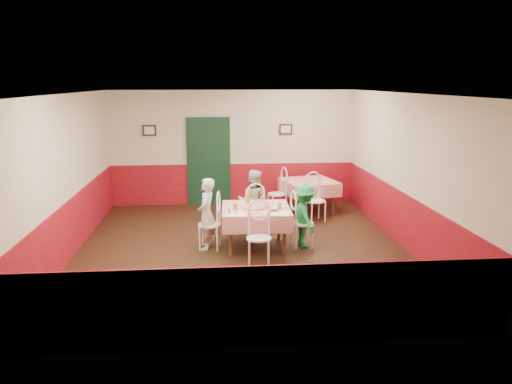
{
  "coord_description": "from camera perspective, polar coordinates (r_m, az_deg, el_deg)",
  "views": [
    {
      "loc": [
        -0.5,
        -8.7,
        3.01
      ],
      "look_at": [
        0.27,
        0.04,
        1.05
      ],
      "focal_mm": 35.0,
      "sensor_mm": 36.0,
      "label": 1
    }
  ],
  "objects": [
    {
      "name": "door",
      "position": [
        12.31,
        -5.43,
        3.37
      ],
      "size": [
        0.96,
        0.06,
        2.1
      ],
      "primitive_type": "cube",
      "color": "black",
      "rests_on": "ground"
    },
    {
      "name": "wainscot_front",
      "position": [
        5.81,
        0.44,
        -13.01
      ],
      "size": [
        6.0,
        0.03,
        1.0
      ],
      "primitive_type": "cube",
      "color": "maroon",
      "rests_on": "ground"
    },
    {
      "name": "ceiling",
      "position": [
        8.72,
        -1.76,
        11.2
      ],
      "size": [
        7.0,
        7.0,
        0.0
      ],
      "primitive_type": "plane",
      "color": "white",
      "rests_on": "back_wall"
    },
    {
      "name": "floor",
      "position": [
        9.22,
        -1.64,
        -6.47
      ],
      "size": [
        7.0,
        7.0,
        0.0
      ],
      "primitive_type": "plane",
      "color": "black",
      "rests_on": "ground"
    },
    {
      "name": "main_table",
      "position": [
        9.17,
        0.0,
        -4.12
      ],
      "size": [
        1.26,
        1.26,
        0.77
      ],
      "primitive_type": "cube",
      "rotation": [
        0.0,
        0.0,
        -0.03
      ],
      "color": "red",
      "rests_on": "ground"
    },
    {
      "name": "diner_left",
      "position": [
        9.09,
        -5.68,
        -2.5
      ],
      "size": [
        0.39,
        0.53,
        1.31
      ],
      "primitive_type": "imported",
      "rotation": [
        0.0,
        0.0,
        -1.75
      ],
      "color": "gray",
      "rests_on": "ground"
    },
    {
      "name": "pizza",
      "position": [
        9.03,
        -0.17,
        -1.74
      ],
      "size": [
        0.46,
        0.46,
        0.03
      ],
      "primitive_type": "cylinder",
      "rotation": [
        0.0,
        0.0,
        -0.03
      ],
      "color": "#B74723",
      "rests_on": "main_table"
    },
    {
      "name": "menu_right",
      "position": [
        8.71,
        2.83,
        -2.4
      ],
      "size": [
        0.39,
        0.46,
        0.0
      ],
      "primitive_type": "cube",
      "rotation": [
        0.0,
        0.0,
        -0.24
      ],
      "color": "white",
      "rests_on": "main_table"
    },
    {
      "name": "beer_bottle",
      "position": [
        9.46,
        0.36,
        -0.56
      ],
      "size": [
        0.06,
        0.06,
        0.2
      ],
      "primitive_type": "cylinder",
      "rotation": [
        0.0,
        0.0,
        -0.03
      ],
      "color": "#381C0A",
      "rests_on": "main_table"
    },
    {
      "name": "diner_far",
      "position": [
        9.96,
        -0.3,
        -1.13
      ],
      "size": [
        0.72,
        0.61,
        1.3
      ],
      "primitive_type": "imported",
      "rotation": [
        0.0,
        0.0,
        2.94
      ],
      "color": "gray",
      "rests_on": "ground"
    },
    {
      "name": "front_wall",
      "position": [
        5.47,
        0.47,
        -4.54
      ],
      "size": [
        6.0,
        0.1,
        2.8
      ],
      "primitive_type": "cube",
      "color": "beige",
      "rests_on": "ground"
    },
    {
      "name": "diner_right",
      "position": [
        9.2,
        5.61,
        -2.77
      ],
      "size": [
        0.55,
        0.81,
        1.17
      ],
      "primitive_type": "imported",
      "rotation": [
        0.0,
        0.0,
        1.73
      ],
      "color": "gray",
      "rests_on": "ground"
    },
    {
      "name": "back_wall",
      "position": [
        12.32,
        -2.66,
        5.06
      ],
      "size": [
        6.0,
        0.1,
        2.8
      ],
      "primitive_type": "cube",
      "color": "beige",
      "rests_on": "ground"
    },
    {
      "name": "picture_left",
      "position": [
        12.3,
        -12.09,
        6.9
      ],
      "size": [
        0.32,
        0.03,
        0.26
      ],
      "primitive_type": "cube",
      "color": "black",
      "rests_on": "back_wall"
    },
    {
      "name": "chair_second_b",
      "position": [
        10.95,
        6.83,
        -1.02
      ],
      "size": [
        0.51,
        0.51,
        0.9
      ],
      "primitive_type": null,
      "rotation": [
        0.0,
        0.0,
        0.23
      ],
      "color": "white",
      "rests_on": "ground"
    },
    {
      "name": "chair_second_a",
      "position": [
        11.55,
        2.43,
        -0.23
      ],
      "size": [
        0.51,
        0.51,
        0.9
      ],
      "primitive_type": null,
      "rotation": [
        0.0,
        0.0,
        -1.34
      ],
      "color": "white",
      "rests_on": "ground"
    },
    {
      "name": "picture_right",
      "position": [
        12.34,
        3.41,
        7.17
      ],
      "size": [
        0.32,
        0.03,
        0.26
      ],
      "primitive_type": "cube",
      "color": "black",
      "rests_on": "back_wall"
    },
    {
      "name": "wainscot_left",
      "position": [
        9.39,
        -20.2,
        -3.72
      ],
      "size": [
        0.03,
        7.0,
        1.0
      ],
      "primitive_type": "cube",
      "color": "maroon",
      "rests_on": "ground"
    },
    {
      "name": "chair_right",
      "position": [
        9.23,
        5.28,
        -3.57
      ],
      "size": [
        0.47,
        0.47,
        0.9
      ],
      "primitive_type": null,
      "rotation": [
        0.0,
        0.0,
        1.69
      ],
      "color": "white",
      "rests_on": "ground"
    },
    {
      "name": "second_table",
      "position": [
        11.69,
        6.08,
        -0.52
      ],
      "size": [
        1.35,
        1.35,
        0.77
      ],
      "primitive_type": "cube",
      "rotation": [
        0.0,
        0.0,
        0.23
      ],
      "color": "red",
      "rests_on": "ground"
    },
    {
      "name": "left_wall",
      "position": [
        9.2,
        -20.71,
        1.68
      ],
      "size": [
        0.1,
        7.0,
        2.8
      ],
      "primitive_type": "cube",
      "color": "beige",
      "rests_on": "ground"
    },
    {
      "name": "chair_left",
      "position": [
        9.14,
        -5.34,
        -3.74
      ],
      "size": [
        0.48,
        0.48,
        0.9
      ],
      "primitive_type": null,
      "rotation": [
        0.0,
        0.0,
        -1.72
      ],
      "color": "white",
      "rests_on": "ground"
    },
    {
      "name": "glass_c",
      "position": [
        9.42,
        -0.93,
        -0.77
      ],
      "size": [
        0.09,
        0.09,
        0.15
      ],
      "primitive_type": "cylinder",
      "rotation": [
        0.0,
        0.0,
        -0.03
      ],
      "color": "#BF7219",
      "rests_on": "main_table"
    },
    {
      "name": "chair_near",
      "position": [
        8.34,
        0.34,
        -5.3
      ],
      "size": [
        0.46,
        0.46,
        0.9
      ],
      "primitive_type": null,
      "rotation": [
        0.0,
        0.0,
        -0.1
      ],
      "color": "white",
      "rests_on": "ground"
    },
    {
      "name": "shaker_b",
      "position": [
        8.59,
        -2.27,
        -2.3
      ],
      "size": [
        0.04,
        0.04,
        0.09
      ],
      "primitive_type": "cylinder",
      "rotation": [
        0.0,
        0.0,
        -0.03
      ],
      "color": "silver",
      "rests_on": "main_table"
    },
    {
      "name": "plate_far",
      "position": [
        9.46,
        -0.16,
        -1.13
      ],
      "size": [
        0.26,
        0.26,
        0.01
      ],
      "primitive_type": "cylinder",
      "rotation": [
        0.0,
        0.0,
        -0.03
      ],
      "color": "white",
      "rests_on": "main_table"
    },
    {
      "name": "shaker_a",
      "position": [
        8.65,
        -2.52,
        -2.2
      ],
      "size": [
        0.04,
        0.04,
        0.09
      ],
      "primitive_type": "cylinder",
      "rotation": [
        0.0,
        0.0,
        -0.03
      ],
      "color": "silver",
      "rests_on": "main_table"
    },
    {
      "name": "wainscot_back",
      "position": [
        12.45,
        -2.62,
        0.95
      ],
      "size": [
        6.0,
        0.03,
        1.0
      ],
      "primitive_type": "cube",
      "color": "maroon",
      "rests_on": "ground"
    },
    {
      "name": "chair_far",
      "position": [
        9.97,
        -0.28,
        -2.3
      ],
      "size": [
        0.48,
        0.48,
        0.9
      ],
      "primitive_type": null,
      "rotation": [
        0.0,
        0.0,
        3.3
      ],
      "color": "white",
      "rests_on": "ground"
    },
    {
      "name": "shaker_c",
      "position": [
        8.68,
        -3.07,
        -2.15
      ],
      "size": [
        0.04,
        0.04,
        0.09
      ],
      "primitive_type": "cylinder",
      "rotation": [
        0.0,
        0.0,
        -0.03
      ],
      "color": "#B23319",
      "rests_on": "main_table"
    },
    {
      "name": "glass_b",
      "position": [
        8.88,
        2.71,
        -1.68
      ],
      "size": [
        0.07,
        0.07,
        0.13
      ],
      "primitive_type": "cylinder",
      "rotation": [
        0.0,
        0.0,
        -0.03
      ],
      "color": "#BF7219",
      "rests_on": "main_table"
    },
    {
      "name": "thermostat",
      "position": [
        12.33,
        -11.55,
        5.3
      ],
      "size": [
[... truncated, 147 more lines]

